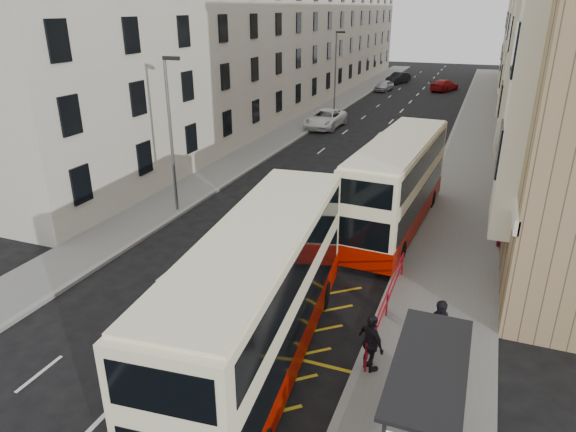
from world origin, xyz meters
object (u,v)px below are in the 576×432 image
at_px(street_lamp_near, 171,127).
at_px(street_lamp_far, 336,68).
at_px(pedestrian_far, 371,343).
at_px(car_silver, 384,86).
at_px(double_decker_front, 260,298).
at_px(car_dark, 398,78).
at_px(pedestrian_mid, 441,327).
at_px(white_van, 325,119).
at_px(car_red, 444,85).
at_px(bus_shelter, 431,401).
at_px(double_decker_rear, 397,184).

relative_size(street_lamp_near, street_lamp_far, 1.00).
bearing_deg(pedestrian_far, car_silver, -37.91).
relative_size(double_decker_front, car_dark, 2.49).
xyz_separation_m(pedestrian_far, car_silver, (-10.97, 56.56, -0.40)).
height_order(street_lamp_far, pedestrian_mid, street_lamp_far).
height_order(pedestrian_mid, white_van, pedestrian_mid).
relative_size(pedestrian_far, car_dark, 0.40).
bearing_deg(car_silver, street_lamp_far, -87.30).
xyz_separation_m(street_lamp_near, car_silver, (1.73, 47.21, -3.94)).
xyz_separation_m(car_dark, car_red, (6.98, -5.22, -0.03)).
bearing_deg(white_van, bus_shelter, -66.96).
bearing_deg(white_van, car_silver, 90.78).
distance_m(street_lamp_near, car_dark, 55.54).
height_order(street_lamp_far, car_dark, street_lamp_far).
xyz_separation_m(street_lamp_far, pedestrian_far, (12.70, -39.35, -3.54)).
distance_m(double_decker_front, double_decker_rear, 12.30).
bearing_deg(pedestrian_mid, car_silver, 96.23).
bearing_deg(car_dark, bus_shelter, -59.78).
bearing_deg(street_lamp_far, car_silver, 84.27).
relative_size(double_decker_rear, car_red, 2.23).
distance_m(street_lamp_near, car_silver, 47.40).
xyz_separation_m(pedestrian_far, white_van, (-11.55, 32.45, -0.29)).
bearing_deg(car_red, street_lamp_far, 86.53).
bearing_deg(car_red, bus_shelter, 116.04).
height_order(bus_shelter, car_silver, bus_shelter).
bearing_deg(car_dark, double_decker_front, -63.90).
bearing_deg(car_dark, car_silver, -73.48).
height_order(double_decker_rear, pedestrian_mid, double_decker_rear).
bearing_deg(car_red, pedestrian_far, 114.39).
relative_size(street_lamp_near, pedestrian_far, 4.23).
distance_m(street_lamp_near, pedestrian_mid, 16.82).
relative_size(bus_shelter, pedestrian_far, 2.25).
relative_size(pedestrian_mid, white_van, 0.31).
distance_m(double_decker_rear, pedestrian_far, 11.55).
bearing_deg(pedestrian_far, street_lamp_near, 4.76).
xyz_separation_m(street_lamp_near, car_red, (9.17, 50.15, -3.89)).
bearing_deg(car_red, double_decker_front, 111.27).
distance_m(pedestrian_far, car_dark, 65.56).
height_order(street_lamp_far, double_decker_front, street_lamp_far).
bearing_deg(street_lamp_near, double_decker_front, -46.86).
relative_size(street_lamp_near, double_decker_front, 0.68).
distance_m(double_decker_front, car_dark, 65.88).
distance_m(street_lamp_far, double_decker_front, 41.26).
bearing_deg(street_lamp_near, car_red, 79.64).
xyz_separation_m(double_decker_front, car_red, (-0.30, 60.25, -1.60)).
height_order(street_lamp_far, double_decker_rear, street_lamp_far).
height_order(street_lamp_near, pedestrian_far, street_lamp_near).
relative_size(double_decker_rear, pedestrian_far, 6.09).
height_order(pedestrian_far, white_van, pedestrian_far).
height_order(street_lamp_near, car_silver, street_lamp_near).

